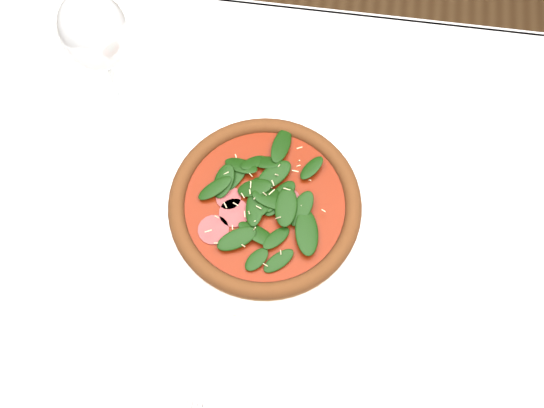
# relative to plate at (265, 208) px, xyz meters

# --- Properties ---
(ground) EXTENTS (6.00, 6.00, 0.00)m
(ground) POSITION_rel_plate_xyz_m (0.06, -0.03, -0.76)
(ground) COLOR brown
(ground) RESTS_ON ground
(dining_table) EXTENTS (1.21, 0.81, 0.75)m
(dining_table) POSITION_rel_plate_xyz_m (0.06, -0.03, -0.11)
(dining_table) COLOR white
(dining_table) RESTS_ON ground
(plate) EXTENTS (0.32, 0.32, 0.01)m
(plate) POSITION_rel_plate_xyz_m (0.00, 0.00, 0.00)
(plate) COLOR white
(plate) RESTS_ON dining_table
(pizza) EXTENTS (0.36, 0.36, 0.04)m
(pizza) POSITION_rel_plate_xyz_m (0.00, -0.00, 0.02)
(pizza) COLOR #9D6A26
(pizza) RESTS_ON plate
(wine_glass) EXTENTS (0.09, 0.09, 0.23)m
(wine_glass) POSITION_rel_plate_xyz_m (-0.25, 0.16, 0.15)
(wine_glass) COLOR white
(wine_glass) RESTS_ON dining_table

